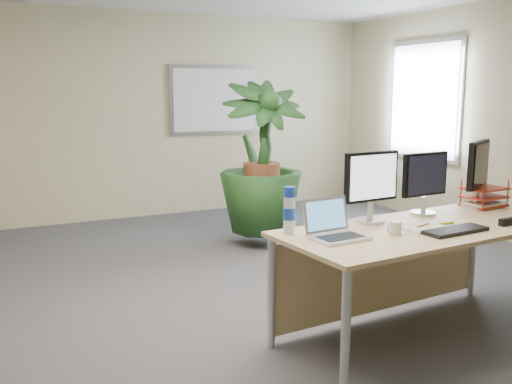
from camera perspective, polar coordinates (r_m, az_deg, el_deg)
name	(u,v)px	position (r m, az deg, el deg)	size (l,w,h in m)	color
floor	(269,325)	(4.27, 1.35, -13.13)	(8.00, 8.00, 0.00)	#414246
back_wall	(129,116)	(7.70, -12.63, 7.40)	(7.00, 0.04, 2.70)	beige
whiteboard	(214,100)	(8.03, -4.18, 9.14)	(1.30, 0.04, 0.95)	#9D9DA1
window	(424,101)	(7.83, 16.45, 8.74)	(0.04, 1.30, 1.55)	#9D9DA1
desk	(412,247)	(4.10, 15.29, -5.30)	(2.10, 1.00, 0.79)	tan
floor_plant	(262,177)	(6.20, 0.57, 1.46)	(0.84, 0.84, 1.50)	#143917
monitor_left	(371,182)	(3.97, 11.45, 0.97)	(0.44, 0.20, 0.49)	silver
monitor_right	(425,179)	(4.32, 16.53, 1.25)	(0.41, 0.19, 0.46)	silver
monitor_dark	(478,170)	(4.69, 21.32, 2.10)	(0.43, 0.27, 0.52)	silver
laptop	(334,228)	(3.56, 7.77, -3.58)	(0.35, 0.31, 0.24)	silver
keyboard	(456,231)	(3.88, 19.34, -3.66)	(0.46, 0.15, 0.03)	black
coffee_mug	(395,228)	(3.71, 13.73, -3.52)	(0.11, 0.08, 0.08)	white
spiral_notebook	(425,228)	(3.92, 16.51, -3.43)	(0.29, 0.22, 0.01)	silver
orange_pen	(423,225)	(3.94, 16.38, -3.20)	(0.01, 0.01, 0.14)	orange
yellow_highlighter	(447,223)	(4.09, 18.53, -2.97)	(0.02, 0.02, 0.12)	yellow
water_bottle	(289,211)	(3.60, 3.36, -1.95)	(0.08, 0.08, 0.30)	white
letter_tray	(484,198)	(4.79, 21.83, -0.59)	(0.33, 0.26, 0.15)	maroon
stapler	(508,222)	(4.21, 23.87, -2.73)	(0.15, 0.04, 0.05)	black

